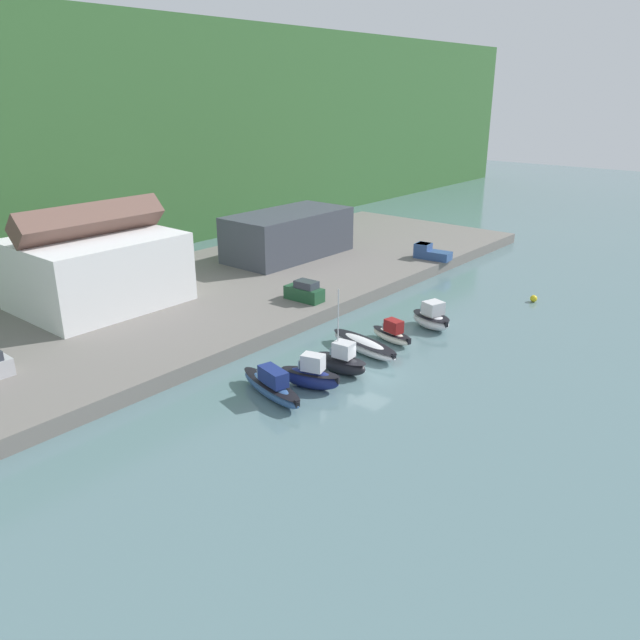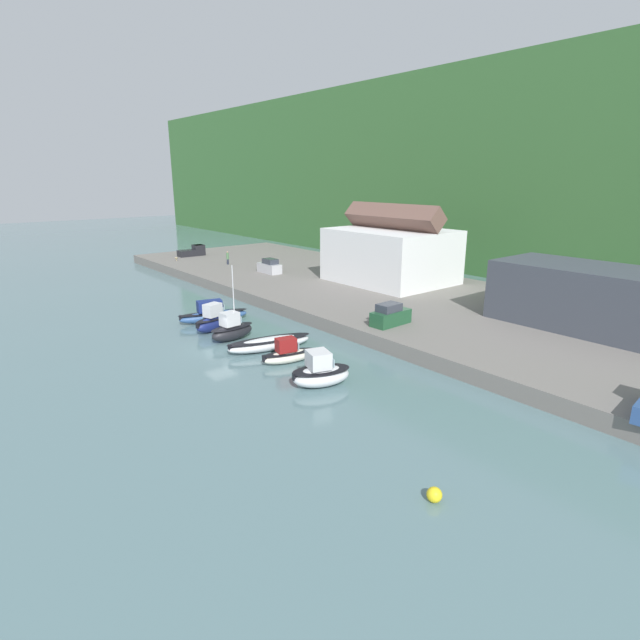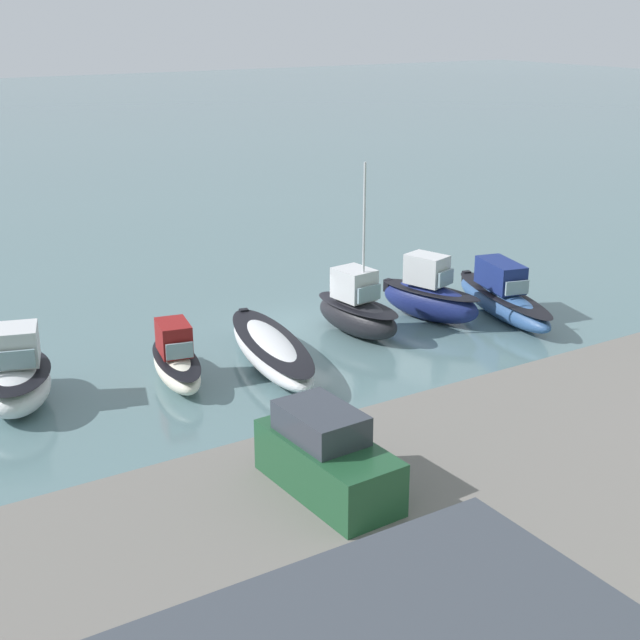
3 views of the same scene
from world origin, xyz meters
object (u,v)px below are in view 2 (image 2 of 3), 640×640
at_px(parked_car_1, 270,267).
at_px(mooring_buoy_0, 434,495).
at_px(moored_boat_0, 213,314).
at_px(moored_boat_4, 288,354).
at_px(moored_boat_1, 215,321).
at_px(parked_car_0, 390,316).
at_px(moored_boat_3, 269,343).
at_px(pickup_truck_1, 194,251).
at_px(moored_boat_5, 321,373).
at_px(moored_boat_2, 232,330).
at_px(person_on_quay, 228,258).
at_px(dog_on_quay, 176,258).

bearing_deg(parked_car_1, mooring_buoy_0, -114.39).
relative_size(moored_boat_0, moored_boat_4, 1.57).
relative_size(moored_boat_1, parked_car_0, 1.22).
xyz_separation_m(moored_boat_3, moored_boat_4, (3.66, -0.55, 0.15)).
xyz_separation_m(moored_boat_3, parked_car_1, (-25.61, 17.13, 1.66)).
height_order(moored_boat_0, parked_car_0, parked_car_0).
relative_size(moored_boat_4, pickup_truck_1, 1.03).
xyz_separation_m(moored_boat_1, pickup_truck_1, (-39.94, 16.84, 1.12)).
relative_size(moored_boat_3, parked_car_1, 1.96).
xyz_separation_m(moored_boat_5, mooring_buoy_0, (14.36, -4.62, -0.64)).
bearing_deg(moored_boat_2, parked_car_0, 46.65).
distance_m(moored_boat_3, moored_boat_5, 9.32).
relative_size(person_on_quay, dog_on_quay, 2.64).
height_order(moored_boat_3, pickup_truck_1, pickup_truck_1).
height_order(moored_boat_3, parked_car_1, parked_car_1).
bearing_deg(moored_boat_1, dog_on_quay, 145.07).
xyz_separation_m(moored_boat_3, dog_on_quay, (-44.92, 10.93, 1.20)).
bearing_deg(person_on_quay, moored_boat_4, -22.54).
distance_m(moored_boat_4, parked_car_0, 11.74).
xyz_separation_m(moored_boat_2, person_on_quay, (-31.44, 17.16, 1.43)).
height_order(moored_boat_4, parked_car_1, parked_car_1).
xyz_separation_m(moored_boat_0, moored_boat_5, (20.74, -1.83, 0.14)).
height_order(moored_boat_3, mooring_buoy_0, moored_boat_3).
bearing_deg(parked_car_0, parked_car_1, 166.25).
relative_size(parked_car_1, person_on_quay, 1.98).
relative_size(moored_boat_0, person_on_quay, 3.63).
distance_m(moored_boat_0, moored_boat_3, 11.56).
height_order(moored_boat_0, moored_boat_3, moored_boat_0).
bearing_deg(parked_car_0, moored_boat_1, -139.52).
height_order(parked_car_1, person_on_quay, parked_car_1).
relative_size(moored_boat_0, dog_on_quay, 9.57).
distance_m(parked_car_1, person_on_quay, 10.65).
xyz_separation_m(moored_boat_3, person_on_quay, (-36.20, 16.00, 1.84)).
bearing_deg(moored_boat_5, mooring_buoy_0, -0.43).
xyz_separation_m(person_on_quay, mooring_buoy_0, (59.75, -22.10, -2.10)).
xyz_separation_m(moored_boat_0, mooring_buoy_0, (35.10, -6.44, -0.50)).
distance_m(moored_boat_4, parked_car_1, 34.23).
height_order(moored_boat_2, parked_car_0, moored_boat_2).
distance_m(moored_boat_2, parked_car_1, 27.77).
height_order(moored_boat_2, mooring_buoy_0, moored_boat_2).
xyz_separation_m(person_on_quay, dog_on_quay, (-8.72, -5.07, -0.64)).
relative_size(parked_car_0, person_on_quay, 2.00).
bearing_deg(dog_on_quay, moored_boat_5, 128.21).
relative_size(moored_boat_1, dog_on_quay, 6.43).
distance_m(moored_boat_2, parked_car_0, 15.40).
bearing_deg(mooring_buoy_0, moored_boat_2, 170.09).
relative_size(moored_boat_3, parked_car_0, 1.94).
bearing_deg(moored_boat_4, moored_boat_0, -171.88).
bearing_deg(moored_boat_5, moored_boat_2, -163.95).
xyz_separation_m(moored_boat_0, moored_boat_3, (11.55, -0.34, -0.25)).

